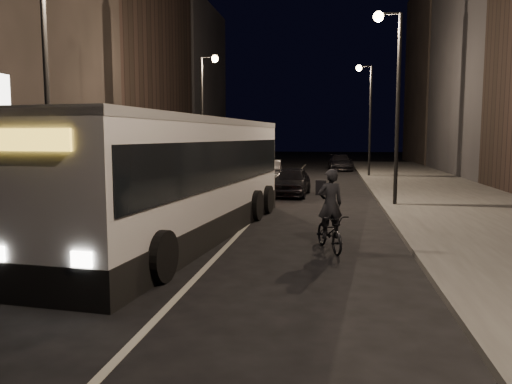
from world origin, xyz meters
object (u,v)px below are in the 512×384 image
at_px(streetlight_right_far, 367,105).
at_px(car_mid, 269,171).
at_px(city_bus, 183,173).
at_px(car_near, 291,181).
at_px(car_far, 340,162).
at_px(streetlight_left_near, 54,59).
at_px(streetlight_right_mid, 392,82).
at_px(streetlight_left_far, 206,101).
at_px(cyclist_on_bicycle, 330,224).

xyz_separation_m(streetlight_right_far, car_mid, (-6.68, -4.41, -4.61)).
distance_m(city_bus, car_mid, 18.99).
xyz_separation_m(streetlight_right_far, car_near, (-4.53, -12.27, -4.61)).
relative_size(car_near, car_far, 0.89).
bearing_deg(car_near, city_bus, -99.68).
bearing_deg(streetlight_left_near, streetlight_right_mid, 36.88).
height_order(streetlight_left_far, car_far, streetlight_left_far).
bearing_deg(streetlight_right_mid, city_bus, -133.31).
bearing_deg(car_mid, streetlight_right_far, -151.16).
bearing_deg(streetlight_left_near, cyclist_on_bicycle, -4.82).
bearing_deg(car_mid, streetlight_right_mid, 115.41).
bearing_deg(cyclist_on_bicycle, streetlight_left_far, 94.75).
relative_size(city_bus, cyclist_on_bicycle, 6.12).
bearing_deg(car_mid, car_far, -116.44).
distance_m(streetlight_left_far, cyclist_on_bicycle, 20.93).
bearing_deg(car_far, car_mid, -116.30).
xyz_separation_m(streetlight_left_far, city_bus, (3.73, -17.35, -3.39)).
height_order(streetlight_right_far, streetlight_left_near, same).
bearing_deg(car_far, car_near, -102.32).
distance_m(streetlight_left_far, city_bus, 18.07).
xyz_separation_m(streetlight_left_far, car_mid, (3.98, 1.59, -4.61)).
bearing_deg(car_near, car_far, 84.65).
height_order(streetlight_left_near, car_far, streetlight_left_near).
bearing_deg(streetlight_left_near, streetlight_left_far, 90.00).
bearing_deg(city_bus, car_near, 83.45).
xyz_separation_m(streetlight_left_far, cyclist_on_bicycle, (8.20, -18.69, -4.62)).
distance_m(car_near, car_mid, 8.15).
xyz_separation_m(streetlight_right_far, car_far, (-1.73, 7.93, -4.64)).
bearing_deg(streetlight_left_far, streetlight_right_far, 29.36).
relative_size(streetlight_right_mid, streetlight_left_far, 1.00).
bearing_deg(streetlight_right_mid, cyclist_on_bicycle, -105.84).
distance_m(streetlight_right_mid, streetlight_right_far, 16.00).
relative_size(streetlight_right_mid, cyclist_on_bicycle, 3.65).
bearing_deg(streetlight_right_mid, streetlight_left_far, 136.84).
bearing_deg(streetlight_left_far, cyclist_on_bicycle, -66.32).
distance_m(streetlight_left_far, car_mid, 6.30).
bearing_deg(car_near, cyclist_on_bicycle, -78.02).
bearing_deg(car_near, car_mid, 107.85).
bearing_deg(city_bus, car_far, 86.23).
bearing_deg(streetlight_left_far, streetlight_left_near, -90.00).
height_order(streetlight_right_mid, city_bus, streetlight_right_mid).
relative_size(streetlight_left_near, streetlight_left_far, 1.00).
height_order(streetlight_left_far, city_bus, streetlight_left_far).
height_order(streetlight_right_far, streetlight_left_far, same).
relative_size(streetlight_right_mid, car_near, 1.85).
bearing_deg(city_bus, streetlight_left_near, -164.50).
distance_m(cyclist_on_bicycle, car_near, 12.59).
distance_m(streetlight_left_near, cyclist_on_bicycle, 9.43).
xyz_separation_m(streetlight_left_near, car_mid, (3.98, 19.59, -4.61)).
distance_m(streetlight_left_near, city_bus, 5.08).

